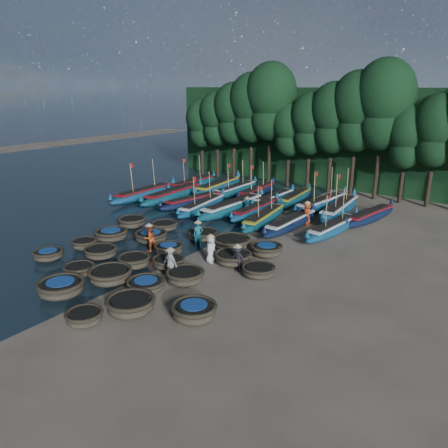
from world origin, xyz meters
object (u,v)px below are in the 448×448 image
Objects in this scene: long_boat_13 at (274,198)px; long_boat_14 at (295,198)px; coracle_7 at (110,275)px; coracle_9 at (194,311)px; long_boat_3 at (202,206)px; long_boat_7 at (291,223)px; coracle_21 at (164,226)px; coracle_23 at (232,243)px; coracle_12 at (134,261)px; long_boat_15 at (322,204)px; long_boat_11 at (236,190)px; fisherman_2 at (150,237)px; coracle_17 at (169,249)px; long_boat_6 at (264,218)px; coracle_20 at (132,222)px; long_boat_4 at (232,207)px; coracle_4 at (131,305)px; coracle_11 at (101,252)px; coracle_22 at (203,235)px; long_boat_9 at (193,184)px; fisherman_6 at (307,213)px; coracle_14 at (185,276)px; coracle_15 at (111,234)px; long_boat_10 at (218,187)px; coracle_13 at (169,262)px; coracle_3 at (84,317)px; long_boat_16 at (340,209)px; coracle_18 at (233,258)px; long_boat_2 at (194,201)px; long_boat_1 at (174,194)px; fisherman_5 at (247,207)px; long_boat_17 at (370,216)px; coracle_8 at (146,285)px; coracle_5 at (48,254)px; coracle_6 at (79,270)px; long_boat_8 at (333,228)px; fisherman_4 at (171,263)px; coracle_10 at (84,244)px; coracle_19 at (259,270)px; long_boat_5 at (256,210)px; fisherman_1 at (198,233)px.

long_boat_14 is at bearing 42.95° from long_boat_13.
coracle_7 is 6.15m from coracle_9.
long_boat_7 is (8.30, 0.08, -0.00)m from long_boat_3.
coracle_23 is at bearing -2.28° from coracle_21.
long_boat_15 reaches higher than coracle_12.
fisherman_2 is (4.23, -15.73, 0.42)m from long_boat_11.
coracle_17 is 9.11m from long_boat_6.
coracle_20 is 13.14m from long_boat_11.
coracle_4 is at bearing -68.63° from long_boat_4.
coracle_22 is at bearing 64.38° from coracle_11.
fisherman_6 is at bearing -17.22° from long_boat_9.
coracle_14 is 1.08× the size of fisherman_2.
long_boat_10 is at bearing 99.44° from coracle_15.
long_boat_6 reaches higher than coracle_11.
coracle_20 is 13.06m from long_boat_10.
coracle_14 is at bearing -63.50° from long_boat_4.
coracle_20 is at bearing 152.08° from coracle_13.
long_boat_16 is (2.53, 23.05, 0.23)m from coracle_3.
coracle_22 is at bearing -123.01° from long_boat_7.
coracle_13 is at bearing -68.76° from long_boat_3.
coracle_22 is (-4.12, 2.24, -0.04)m from coracle_18.
long_boat_2 is at bearing -81.40° from long_boat_10.
fisherman_5 is (8.24, -0.21, 0.22)m from long_boat_1.
coracle_12 is 0.30× the size of long_boat_17.
long_boat_9 is (-13.37, 19.56, 0.14)m from coracle_8.
coracle_21 is at bearing 163.91° from coracle_18.
coracle_5 is 0.94× the size of coracle_20.
coracle_6 is 0.23× the size of long_boat_17.
long_boat_7 is at bearing 78.74° from coracle_23.
coracle_3 is 0.84× the size of coracle_11.
coracle_18 is at bearing -99.67° from long_boat_16.
coracle_9 is 24.04m from long_boat_11.
long_boat_3 is (1.48, 6.55, 0.06)m from coracle_20.
long_boat_16 reaches higher than long_boat_15.
coracle_22 is at bearing 151.46° from coracle_18.
long_boat_6 is at bearing 80.27° from coracle_17.
long_boat_8 is 3.81× the size of fisherman_4.
coracle_20 is at bearing 109.40° from coracle_15.
coracle_15 is 1.34× the size of coracle_17.
long_boat_2 is at bearing 111.39° from coracle_21.
fisherman_5 is at bearing 70.63° from coracle_10.
coracle_8 is 0.95× the size of coracle_21.
long_boat_14 is at bearing 4.07° from long_boat_9.
coracle_23 is at bearing 144.74° from coracle_19.
coracle_21 is 0.29× the size of long_boat_5.
coracle_4 is 9.23m from fisherman_1.
coracle_12 is (-6.68, 2.53, -0.05)m from coracle_9.
coracle_6 reaches higher than coracle_5.
long_boat_6 is at bearing -41.29° from long_boat_10.
long_boat_14 is at bearing 47.06° from long_boat_3.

